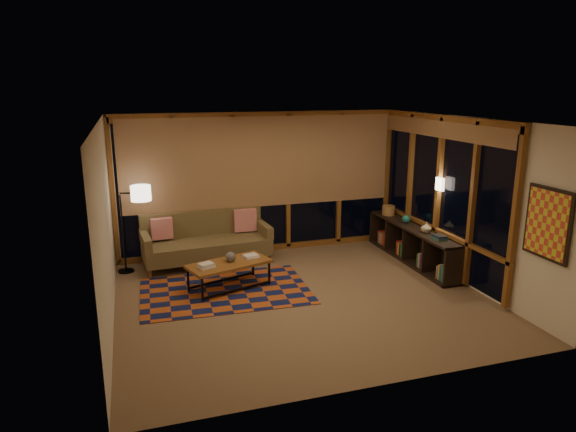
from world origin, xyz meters
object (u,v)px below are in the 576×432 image
object	(u,v)px
sofa	(207,239)
floor_lamp	(123,229)
bookshelf	(412,244)
coffee_table	(229,275)

from	to	relation	value
sofa	floor_lamp	distance (m)	1.46
sofa	floor_lamp	world-z (taller)	floor_lamp
floor_lamp	bookshelf	distance (m)	5.18
bookshelf	sofa	bearing A→B (deg)	164.62
sofa	floor_lamp	xyz separation A→B (m)	(-1.43, 0.01, 0.31)
coffee_table	bookshelf	bearing A→B (deg)	-13.38
coffee_table	floor_lamp	size ratio (longest dim) A/B	0.85
sofa	bookshelf	size ratio (longest dim) A/B	0.84
sofa	bookshelf	world-z (taller)	sofa
bookshelf	floor_lamp	bearing A→B (deg)	168.72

